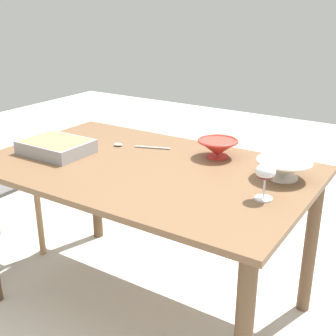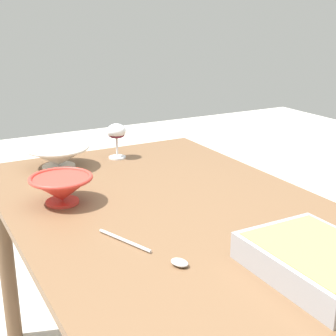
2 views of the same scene
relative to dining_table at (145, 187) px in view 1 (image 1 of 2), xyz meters
The scene contains 7 objects.
ground_plane 0.63m from the dining_table, ahead, with size 8.00×8.00×0.00m, color beige.
dining_table is the anchor object (origin of this frame).
wine_glass 0.60m from the dining_table, ahead, with size 0.07×0.07×0.14m.
casserole_dish 0.48m from the dining_table, 168.58° to the right, with size 0.31×0.23×0.06m.
mixing_bowl 0.60m from the dining_table, 17.79° to the left, with size 0.22×0.22×0.08m.
small_bowl 0.38m from the dining_table, 51.05° to the left, with size 0.19×0.19×0.08m.
serving_spoon 0.29m from the dining_table, 140.16° to the left, with size 0.27×0.12×0.01m.
Camera 1 is at (1.06, -1.45, 1.40)m, focal length 47.04 mm.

